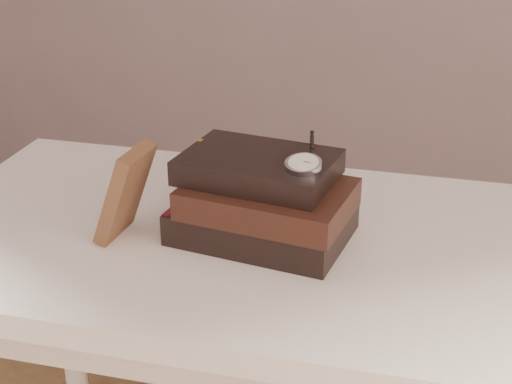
# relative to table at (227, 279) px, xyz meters

# --- Properties ---
(table) EXTENTS (1.00, 0.60, 0.75)m
(table) POSITION_rel_table_xyz_m (0.00, 0.00, 0.00)
(table) COLOR white
(table) RESTS_ON ground
(book_stack) EXTENTS (0.29, 0.22, 0.13)m
(book_stack) POSITION_rel_table_xyz_m (0.06, -0.01, 0.15)
(book_stack) COLOR black
(book_stack) RESTS_ON table
(journal) EXTENTS (0.08, 0.10, 0.15)m
(journal) POSITION_rel_table_xyz_m (-0.14, -0.06, 0.17)
(journal) COLOR #492C1C
(journal) RESTS_ON table
(pocket_watch) EXTENTS (0.06, 0.16, 0.02)m
(pocket_watch) POSITION_rel_table_xyz_m (0.13, -0.03, 0.23)
(pocket_watch) COLOR silver
(pocket_watch) RESTS_ON book_stack
(eyeglasses) EXTENTS (0.13, 0.14, 0.05)m
(eyeglasses) POSITION_rel_table_xyz_m (-0.02, 0.10, 0.17)
(eyeglasses) COLOR silver
(eyeglasses) RESTS_ON book_stack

